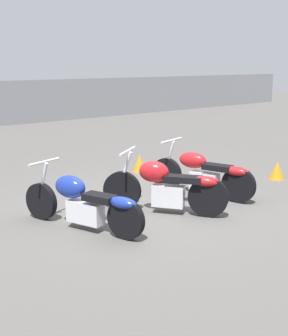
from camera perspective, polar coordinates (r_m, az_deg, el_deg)
name	(u,v)px	position (r m, az deg, el deg)	size (l,w,h in m)	color
ground_plane	(149,207)	(7.89, 0.61, -4.77)	(60.00, 60.00, 0.00)	#514F4C
motorcycle_slot_0	(83,202)	(6.82, -7.47, -4.16)	(0.88, 2.09, 0.94)	black
motorcycle_slot_1	(166,186)	(7.47, 2.72, -2.26)	(1.26, 1.78, 1.00)	black
motorcycle_slot_2	(203,174)	(8.48, 7.24, -0.71)	(0.83, 2.03, 0.98)	black
traffic_cone_near	(140,163)	(10.36, -0.54, 0.58)	(0.30, 0.30, 0.38)	orange
traffic_cone_far	(277,170)	(10.09, 15.92, -0.28)	(0.31, 0.31, 0.37)	orange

